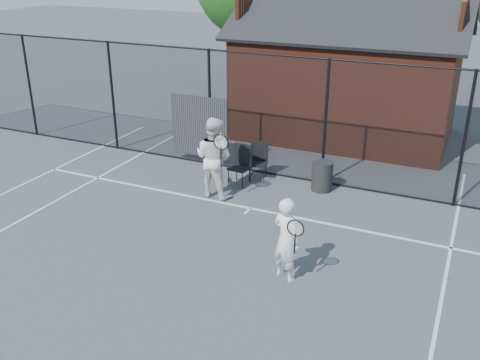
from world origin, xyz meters
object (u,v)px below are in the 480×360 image
at_px(clubhouse, 347,82).
at_px(player_front, 286,239).
at_px(player_back, 214,157).
at_px(chair_right, 258,162).
at_px(waste_bin, 322,176).
at_px(chair_left, 239,166).

bearing_deg(clubhouse, player_front, -82.32).
height_order(player_back, chair_right, player_back).
bearing_deg(waste_bin, chair_right, 180.00).
bearing_deg(waste_bin, player_front, -82.60).
distance_m(clubhouse, player_back, 5.94).
relative_size(clubhouse, player_back, 3.53).
bearing_deg(player_back, clubhouse, 74.97).
bearing_deg(chair_left, waste_bin, 20.74).
bearing_deg(chair_right, clubhouse, 63.57).
bearing_deg(waste_bin, chair_left, -165.11).
bearing_deg(player_back, player_front, -43.65).
bearing_deg(chair_right, player_front, -74.73).
bearing_deg(chair_left, clubhouse, 81.34).
distance_m(clubhouse, chair_right, 4.66).
relative_size(player_back, chair_right, 2.07).
bearing_deg(chair_right, waste_bin, -13.62).
bearing_deg(player_back, chair_left, 71.84).
relative_size(chair_left, waste_bin, 1.35).
relative_size(player_back, chair_left, 1.95).
xyz_separation_m(chair_left, waste_bin, (1.88, 0.50, -0.12)).
bearing_deg(player_front, chair_right, 118.90).
distance_m(player_back, chair_right, 1.49).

